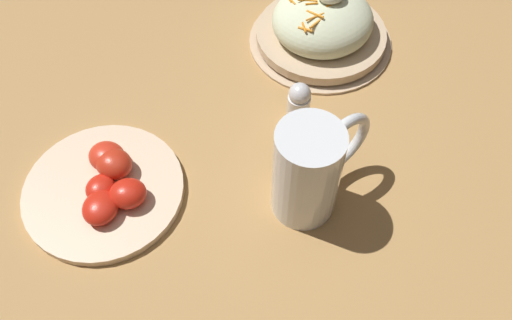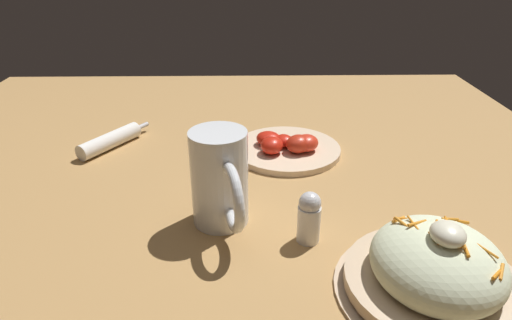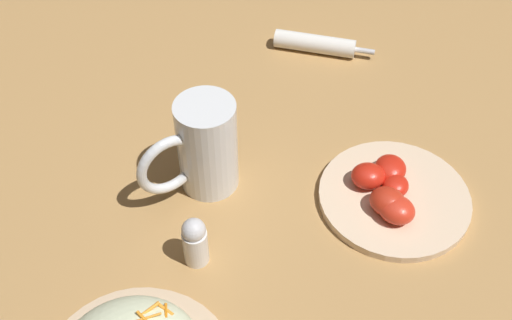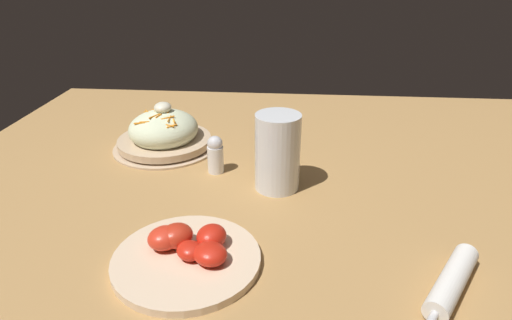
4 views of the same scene
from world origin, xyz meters
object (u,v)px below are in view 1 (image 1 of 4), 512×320
(beer_mug, at_px, (308,172))
(salt_shaker, at_px, (299,105))
(salad_plate, at_px, (322,26))
(tomato_plate, at_px, (106,187))

(beer_mug, height_order, salt_shaker, beer_mug)
(beer_mug, distance_m, salt_shaker, 0.14)
(salad_plate, distance_m, salt_shaker, 0.18)
(beer_mug, height_order, tomato_plate, beer_mug)
(beer_mug, distance_m, tomato_plate, 0.27)
(beer_mug, relative_size, salt_shaker, 1.90)
(salad_plate, height_order, salt_shaker, salad_plate)
(salad_plate, height_order, beer_mug, beer_mug)
(salad_plate, relative_size, salt_shaker, 2.98)
(beer_mug, xyz_separation_m, salt_shaker, (-0.05, -0.12, -0.03))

